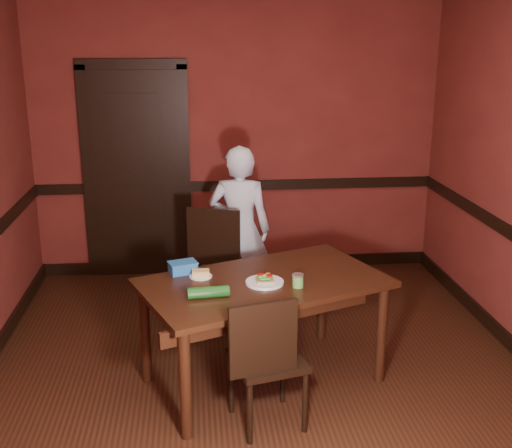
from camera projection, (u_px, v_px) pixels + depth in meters
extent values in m
cube|color=black|center=(261.00, 377.00, 4.61)|extent=(4.00, 4.50, 0.01)
cube|color=maroon|center=(237.00, 141.00, 6.38)|extent=(4.00, 0.02, 2.70)
cube|color=maroon|center=(335.00, 362.00, 2.08)|extent=(4.00, 0.02, 2.70)
cube|color=black|center=(238.00, 186.00, 6.49)|extent=(4.00, 0.03, 0.10)
cube|color=black|center=(238.00, 263.00, 6.73)|extent=(4.00, 0.03, 0.12)
cube|color=black|center=(137.00, 176.00, 6.34)|extent=(0.85, 0.04, 2.05)
cube|color=black|center=(88.00, 177.00, 6.31)|extent=(0.10, 0.06, 2.15)
cube|color=black|center=(185.00, 175.00, 6.40)|extent=(0.10, 0.06, 2.15)
cube|color=black|center=(131.00, 64.00, 6.05)|extent=(1.05, 0.06, 0.10)
cube|color=black|center=(264.00, 331.00, 4.47)|extent=(1.85, 1.46, 0.76)
imported|color=silver|center=(240.00, 229.00, 5.59)|extent=(0.60, 0.46, 1.48)
cylinder|color=white|center=(265.00, 283.00, 4.31)|extent=(0.26, 0.26, 0.01)
cube|color=tan|center=(265.00, 280.00, 4.30)|extent=(0.12, 0.11, 0.02)
ellipsoid|color=green|center=(265.00, 277.00, 4.30)|extent=(0.11, 0.10, 0.02)
cylinder|color=#B50903|center=(261.00, 274.00, 4.30)|extent=(0.04, 0.04, 0.01)
cylinder|color=#B50903|center=(269.00, 275.00, 4.28)|extent=(0.04, 0.04, 0.01)
cylinder|color=#90B35C|center=(261.00, 277.00, 4.26)|extent=(0.03, 0.03, 0.01)
cylinder|color=#90B35C|center=(268.00, 274.00, 4.32)|extent=(0.03, 0.03, 0.01)
cylinder|color=#90B35C|center=(265.00, 275.00, 4.29)|extent=(0.03, 0.03, 0.01)
cylinder|color=#56923E|center=(298.00, 281.00, 4.24)|extent=(0.07, 0.07, 0.08)
cylinder|color=#BDBDBC|center=(298.00, 275.00, 4.22)|extent=(0.08, 0.08, 0.01)
cylinder|color=white|center=(201.00, 276.00, 4.42)|extent=(0.16, 0.16, 0.01)
cube|color=#DAB366|center=(201.00, 273.00, 4.42)|extent=(0.12, 0.08, 0.04)
cube|color=#2565B3|center=(183.00, 268.00, 4.49)|extent=(0.21, 0.17, 0.07)
cube|color=#2565B3|center=(183.00, 263.00, 4.48)|extent=(0.23, 0.19, 0.01)
cylinder|color=#144615|center=(208.00, 292.00, 4.07)|extent=(0.27, 0.10, 0.07)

